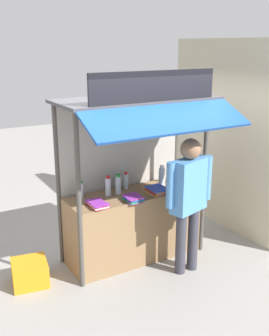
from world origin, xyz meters
TOP-DOWN VIEW (x-y plane):
  - ground_plane at (0.00, 0.00)m, footprint 20.00×20.00m
  - stall_counter at (0.00, 0.00)m, footprint 1.85×0.62m
  - stall_structure at (0.00, 0.05)m, footprint 2.05×1.42m
  - water_bottle_left at (-0.34, 0.10)m, footprint 0.08×0.08m
  - water_bottle_rear_center at (-0.20, 0.09)m, footprint 0.08×0.08m
  - water_bottle_front_left at (0.44, 0.01)m, footprint 0.09×0.09m
  - water_bottle_mid_right at (-0.01, 0.22)m, footprint 0.06×0.06m
  - water_bottle_back_right at (-0.69, 0.19)m, footprint 0.06×0.06m
  - water_bottle_right at (-0.11, 0.25)m, footprint 0.06×0.06m
  - magazine_stack_far_left at (0.27, -0.14)m, footprint 0.27×0.32m
  - magazine_stack_back_left at (-0.63, -0.17)m, footprint 0.22×0.32m
  - magazine_stack_front_right at (-0.16, -0.24)m, footprint 0.23×0.25m
  - banana_bunch_leftmost at (-0.69, -0.41)m, footprint 0.10×0.10m
  - banana_bunch_inner_left at (0.53, -0.41)m, footprint 0.11×0.11m
  - banana_bunch_inner_right at (-0.36, -0.41)m, footprint 0.09×0.09m
  - vendor_person at (0.39, -0.66)m, footprint 0.67×0.34m
  - plastic_crate at (-1.46, 0.07)m, footprint 0.49×0.49m
  - neighbour_wall at (1.85, 0.30)m, footprint 0.20×2.40m

SIDE VIEW (x-z plane):
  - ground_plane at x=0.00m, z-range 0.00..0.00m
  - plastic_crate at x=-1.46m, z-range 0.00..0.30m
  - stall_counter at x=0.00m, z-range 0.00..0.94m
  - magazine_stack_back_left at x=-0.63m, z-range 0.94..1.00m
  - magazine_stack_front_right at x=-0.16m, z-range 0.94..1.01m
  - magazine_stack_far_left at x=0.27m, z-range 0.94..1.02m
  - water_bottle_right at x=-0.11m, z-range 0.94..1.16m
  - water_bottle_back_right at x=-0.69m, z-range 0.93..1.17m
  - water_bottle_mid_right at x=-0.01m, z-range 0.93..1.17m
  - vendor_person at x=0.39m, z-range 0.18..1.96m
  - water_bottle_left at x=-0.34m, z-range 0.93..1.20m
  - water_bottle_rear_center at x=-0.20m, z-range 0.93..1.20m
  - water_bottle_front_left at x=0.44m, z-range 0.93..1.25m
  - neighbour_wall at x=1.85m, z-range 0.00..2.93m
  - stall_structure at x=0.00m, z-range 0.25..2.81m
  - banana_bunch_inner_left at x=0.53m, z-range 1.69..2.01m
  - banana_bunch_leftmost at x=-0.69m, z-range 1.71..2.01m
  - banana_bunch_inner_right at x=-0.36m, z-range 1.79..2.03m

